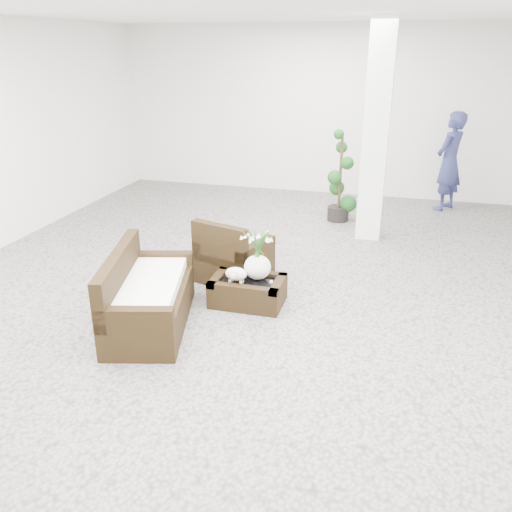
% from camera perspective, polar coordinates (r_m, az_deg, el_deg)
% --- Properties ---
extents(ground, '(11.00, 11.00, 0.00)m').
position_cam_1_polar(ground, '(6.96, 0.22, -4.45)').
color(ground, gray).
rests_on(ground, ground).
extents(column, '(0.40, 0.40, 3.50)m').
position_cam_1_polar(column, '(8.93, 12.77, 12.75)').
color(column, white).
rests_on(column, ground).
extents(coffee_table, '(0.90, 0.60, 0.31)m').
position_cam_1_polar(coffee_table, '(6.74, -0.89, -3.89)').
color(coffee_table, black).
rests_on(coffee_table, ground).
extents(sheep_figurine, '(0.28, 0.23, 0.21)m').
position_cam_1_polar(sheep_figurine, '(6.57, -2.15, -2.08)').
color(sheep_figurine, white).
rests_on(sheep_figurine, coffee_table).
extents(planter_narcissus, '(0.44, 0.44, 0.80)m').
position_cam_1_polar(planter_narcissus, '(6.58, 0.16, 0.74)').
color(planter_narcissus, white).
rests_on(planter_narcissus, coffee_table).
extents(tealight, '(0.04, 0.04, 0.03)m').
position_cam_1_polar(tealight, '(6.61, 1.65, -2.78)').
color(tealight, white).
rests_on(tealight, coffee_table).
extents(armchair, '(1.04, 1.02, 0.90)m').
position_cam_1_polar(armchair, '(7.32, -2.34, 0.75)').
color(armchair, black).
rests_on(armchair, ground).
extents(loveseat, '(1.21, 1.84, 0.90)m').
position_cam_1_polar(loveseat, '(6.24, -11.40, -3.55)').
color(loveseat, black).
rests_on(loveseat, ground).
extents(topiary, '(0.44, 0.44, 1.66)m').
position_cam_1_polar(topiary, '(9.89, 9.04, 8.40)').
color(topiary, '#143D13').
rests_on(topiary, ground).
extents(shopper, '(0.75, 0.83, 1.91)m').
position_cam_1_polar(shopper, '(11.12, 20.07, 9.52)').
color(shopper, navy).
rests_on(shopper, ground).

